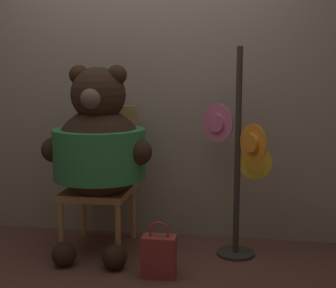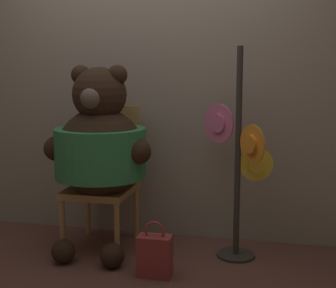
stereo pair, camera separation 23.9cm
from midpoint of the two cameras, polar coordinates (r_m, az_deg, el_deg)
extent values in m
plane|color=brown|center=(3.55, -6.27, -13.52)|extent=(14.00, 14.00, 0.00)
cube|color=gray|center=(3.85, -4.40, 7.28)|extent=(8.00, 0.10, 2.50)
cylinder|color=#B2844C|center=(3.56, -14.77, -10.13)|extent=(0.04, 0.04, 0.42)
cylinder|color=#B2844C|center=(3.42, -8.15, -10.71)|extent=(0.04, 0.04, 0.42)
cylinder|color=#B2844C|center=(3.98, -11.98, -7.98)|extent=(0.04, 0.04, 0.42)
cylinder|color=#B2844C|center=(3.86, -6.06, -8.38)|extent=(0.04, 0.04, 0.42)
cube|color=#B2844C|center=(3.63, -10.32, -5.69)|extent=(0.48, 0.55, 0.05)
cube|color=#B2844C|center=(3.80, -9.22, 0.06)|extent=(0.48, 0.04, 0.61)
sphere|color=black|center=(3.48, -10.30, -1.15)|extent=(0.66, 0.66, 0.66)
cylinder|color=#2D7F47|center=(3.48, -10.30, -1.15)|extent=(0.68, 0.68, 0.36)
sphere|color=black|center=(3.43, -10.49, 5.95)|extent=(0.40, 0.40, 0.40)
sphere|color=black|center=(3.48, -12.75, 8.21)|extent=(0.15, 0.15, 0.15)
sphere|color=black|center=(3.39, -8.31, 8.32)|extent=(0.15, 0.15, 0.15)
sphere|color=brown|center=(3.28, -11.45, 5.45)|extent=(0.15, 0.15, 0.15)
sphere|color=black|center=(3.51, -15.62, -0.69)|extent=(0.19, 0.19, 0.19)
sphere|color=black|center=(3.31, -5.61, -0.98)|extent=(0.19, 0.19, 0.19)
sphere|color=black|center=(3.45, -14.57, -12.88)|extent=(0.17, 0.17, 0.17)
sphere|color=black|center=(3.33, -8.63, -13.50)|extent=(0.17, 0.17, 0.17)
cylinder|color=#332D28|center=(3.59, 6.29, -13.09)|extent=(0.28, 0.28, 0.02)
cylinder|color=#332D28|center=(3.39, 6.49, -1.19)|extent=(0.04, 0.04, 1.52)
cylinder|color=yellow|center=(3.43, 8.66, -2.31)|extent=(0.24, 0.06, 0.24)
cylinder|color=yellow|center=(3.43, 8.66, -2.31)|extent=(0.13, 0.10, 0.12)
cylinder|color=#D16693|center=(3.48, 4.09, 2.58)|extent=(0.24, 0.18, 0.29)
cylinder|color=#D16693|center=(3.48, 4.09, 2.58)|extent=(0.14, 0.12, 0.14)
cylinder|color=orange|center=(3.25, 8.28, 0.12)|extent=(0.18, 0.21, 0.27)
cylinder|color=orange|center=(3.25, 8.28, 0.12)|extent=(0.13, 0.14, 0.13)
cube|color=maroon|center=(3.18, -3.31, -13.55)|extent=(0.22, 0.13, 0.28)
torus|color=maroon|center=(3.12, -3.34, -10.66)|extent=(0.14, 0.02, 0.14)
camera|label=1|loc=(0.12, -92.02, -0.31)|focal=50.00mm
camera|label=2|loc=(0.12, 87.98, 0.31)|focal=50.00mm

